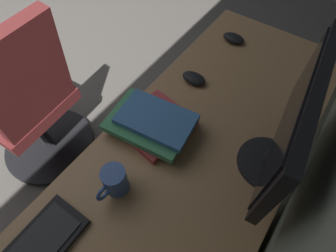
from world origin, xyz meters
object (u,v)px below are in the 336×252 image
(monitor_primary, at_px, (291,125))
(mouse_main, at_px, (194,78))
(coffee_mug, at_px, (115,181))
(book_stack_near, at_px, (153,122))
(mouse_spare, at_px, (234,38))
(drawer_pedestal, at_px, (174,222))
(office_chair, at_px, (31,110))

(monitor_primary, xyz_separation_m, mouse_main, (-0.18, -0.40, -0.21))
(coffee_mug, bearing_deg, book_stack_near, -170.42)
(mouse_spare, relative_size, coffee_mug, 0.90)
(drawer_pedestal, distance_m, book_stack_near, 0.49)
(mouse_spare, height_order, coffee_mug, coffee_mug)
(mouse_spare, distance_m, coffee_mug, 0.87)
(book_stack_near, relative_size, office_chair, 0.33)
(coffee_mug, bearing_deg, office_chair, -98.88)
(mouse_main, distance_m, mouse_spare, 0.33)
(mouse_spare, height_order, office_chair, office_chair)
(drawer_pedestal, height_order, mouse_main, mouse_main)
(book_stack_near, xyz_separation_m, coffee_mug, (0.25, 0.04, 0.02))
(drawer_pedestal, relative_size, mouse_spare, 6.68)
(mouse_spare, relative_size, book_stack_near, 0.33)
(monitor_primary, bearing_deg, coffee_mug, -44.98)
(monitor_primary, relative_size, office_chair, 0.53)
(drawer_pedestal, relative_size, book_stack_near, 2.20)
(drawer_pedestal, distance_m, monitor_primary, 0.69)
(monitor_primary, relative_size, book_stack_near, 1.61)
(monitor_primary, xyz_separation_m, book_stack_near, (0.10, -0.40, -0.19))
(coffee_mug, distance_m, office_chair, 0.82)
(drawer_pedestal, xyz_separation_m, book_stack_near, (-0.15, -0.20, 0.42))
(mouse_main, height_order, book_stack_near, book_stack_near)
(drawer_pedestal, xyz_separation_m, coffee_mug, (0.10, -0.16, 0.43))
(mouse_spare, relative_size, office_chair, 0.11)
(book_stack_near, bearing_deg, mouse_main, -178.91)
(drawer_pedestal, height_order, monitor_primary, monitor_primary)
(mouse_spare, distance_m, office_chair, 1.07)
(mouse_main, bearing_deg, monitor_primary, 65.61)
(mouse_main, height_order, mouse_spare, same)
(drawer_pedestal, distance_m, coffee_mug, 0.47)
(monitor_primary, relative_size, mouse_main, 4.90)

